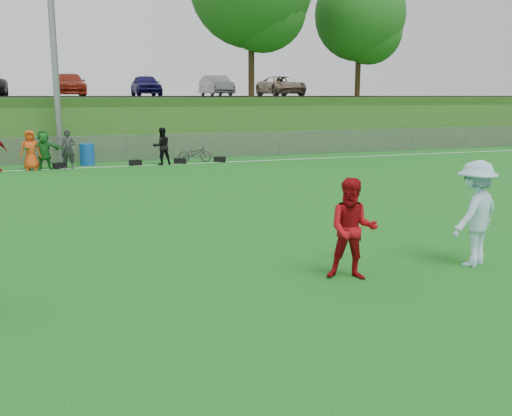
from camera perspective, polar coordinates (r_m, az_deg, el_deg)
name	(u,v)px	position (r m, az deg, el deg)	size (l,w,h in m)	color
ground	(292,294)	(9.28, 3.62, -8.54)	(120.00, 120.00, 0.00)	#135B13
sideline_far	(133,166)	(26.41, -12.21, 4.15)	(60.00, 0.10, 0.01)	white
fence	(126,148)	(28.32, -12.83, 5.89)	(58.00, 0.06, 1.30)	gray
light_pole	(52,16)	(29.02, -19.76, 17.65)	(1.20, 0.40, 12.15)	gray
berm	(104,121)	(39.18, -14.97, 8.44)	(120.00, 18.00, 3.00)	#295016
parking_lot	(100,97)	(41.14, -15.35, 10.69)	(120.00, 12.00, 0.10)	black
tree_green_far	(362,19)	(39.51, 10.60, 18.04)	(5.88, 5.88, 8.19)	black
car_row	(82,85)	(40.07, -16.98, 11.71)	(32.04, 5.18, 1.44)	silver
spectator_row	(63,149)	(26.10, -18.73, 5.59)	(8.00, 0.74, 1.69)	#AE0C19
gear_bags	(151,162)	(26.62, -10.48, 4.54)	(7.86, 0.48, 0.26)	black
player_red_center	(353,229)	(9.88, 9.64, -2.11)	(0.86, 0.67, 1.76)	#A20B12
player_blue	(475,214)	(11.26, 21.06, -0.53)	(1.27, 0.73, 1.97)	#AED5F1
frisbee	(354,218)	(10.99, 9.78, -1.00)	(0.31, 0.31, 0.03)	silver
recycling_bin	(87,154)	(27.17, -16.54, 5.16)	(0.65, 0.65, 0.98)	#104BAE
bicycle	(195,153)	(27.47, -6.13, 5.44)	(0.54, 1.55, 0.81)	#2E2E30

